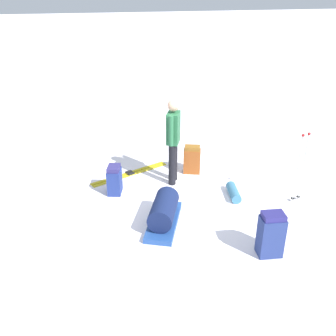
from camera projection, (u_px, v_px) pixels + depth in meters
name	position (u px, v px, depth m)	size (l,w,h in m)	color
ground_plane	(168.00, 202.00, 7.10)	(80.00, 80.00, 0.00)	white
skier_standing	(173.00, 138.00, 7.38)	(0.33, 0.54, 1.70)	black
ski_pair_near	(130.00, 174.00, 8.09)	(1.65, 0.88, 0.05)	gold
backpack_large_dark	(115.00, 180.00, 7.29)	(0.32, 0.38, 0.56)	navy
backpack_bright	(271.00, 235.00, 5.63)	(0.37, 0.28, 0.71)	navy
backpack_small_spare	(192.00, 160.00, 8.04)	(0.39, 0.31, 0.60)	#95491D
ski_poles_planted_near	(301.00, 164.00, 6.83)	(0.20, 0.11, 1.33)	#BAC0BB
gear_sled	(164.00, 212.00, 6.38)	(0.84, 1.26, 0.49)	navy
sleeping_mat_rolled	(234.00, 192.00, 7.24)	(0.18, 0.18, 0.55)	teal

